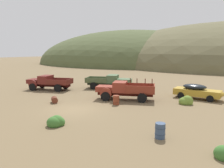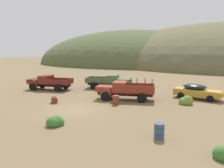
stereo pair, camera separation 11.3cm
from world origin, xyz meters
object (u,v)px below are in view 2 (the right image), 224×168
at_px(truck_weathered_green, 112,81).
at_px(oil_drum_foreground, 159,131).
at_px(truck_rust_red, 121,90).
at_px(oil_drum_spare, 116,100).
at_px(truck_oxblood, 47,82).
at_px(car_mustard, 199,91).
at_px(oil_drum_by_truck, 54,100).

distance_m(truck_weathered_green, oil_drum_foreground, 16.60).
xyz_separation_m(truck_weathered_green, truck_rust_red, (3.78, -5.30, -0.01)).
bearing_deg(truck_rust_red, oil_drum_spare, 86.50).
relative_size(truck_weathered_green, truck_rust_red, 1.02).
xyz_separation_m(truck_oxblood, car_mustard, (18.43, 3.34, -0.18)).
xyz_separation_m(truck_oxblood, oil_drum_foreground, (17.33, -8.65, -0.54)).
height_order(truck_rust_red, car_mustard, truck_rust_red).
bearing_deg(truck_weathered_green, oil_drum_by_truck, -114.60).
distance_m(truck_rust_red, oil_drum_by_truck, 6.86).
height_order(truck_oxblood, truck_weathered_green, same).
bearing_deg(oil_drum_spare, oil_drum_by_truck, -159.94).
bearing_deg(oil_drum_foreground, oil_drum_spare, 134.44).
xyz_separation_m(truck_rust_red, oil_drum_foreground, (6.15, -7.99, -0.54)).
bearing_deg(car_mustard, oil_drum_spare, -129.65).
bearing_deg(car_mustard, oil_drum_foreground, -87.44).
relative_size(truck_oxblood, truck_rust_red, 0.96).
relative_size(truck_rust_red, car_mustard, 1.24).
xyz_separation_m(truck_oxblood, oil_drum_spare, (11.66, -2.87, -0.55)).
distance_m(truck_oxblood, oil_drum_foreground, 19.37).
bearing_deg(truck_oxblood, oil_drum_foreground, 139.51).
height_order(truck_weathered_green, truck_rust_red, truck_rust_red).
xyz_separation_m(truck_weathered_green, car_mustard, (11.04, -1.30, -0.19)).
bearing_deg(truck_rust_red, car_mustard, -167.05).
height_order(truck_weathered_green, oil_drum_by_truck, truck_weathered_green).
distance_m(car_mustard, oil_drum_by_truck, 15.05).
distance_m(truck_weathered_green, car_mustard, 11.12).
bearing_deg(car_mustard, oil_drum_by_truck, -138.63).
bearing_deg(oil_drum_by_truck, truck_weathered_green, 81.14).
distance_m(truck_weathered_green, oil_drum_spare, 8.66).
xyz_separation_m(truck_oxblood, oil_drum_by_truck, (5.89, -4.98, -0.69)).
xyz_separation_m(truck_rust_red, car_mustard, (7.26, 4.00, -0.18)).
height_order(truck_oxblood, oil_drum_by_truck, truck_oxblood).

